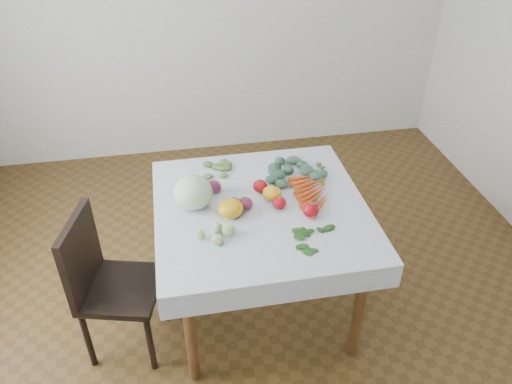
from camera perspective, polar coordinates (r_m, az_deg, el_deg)
ground at (r=3.17m, az=0.49°, el=-12.66°), size 4.00×4.00×0.00m
table at (r=2.73m, az=0.55°, el=-3.39°), size 1.00×1.00×0.75m
tablecloth at (r=2.66m, az=0.57°, el=-1.72°), size 1.12×1.12×0.01m
chair at (r=2.74m, az=-16.94°, el=-9.35°), size 0.48×0.48×0.87m
cabbage at (r=2.63m, az=-7.20°, el=-0.01°), size 0.26×0.26×0.18m
tomato_a at (r=2.61m, az=-2.56°, el=-1.54°), size 0.11×0.11×0.08m
tomato_b at (r=2.64m, az=2.71°, el=-1.25°), size 0.09×0.09×0.06m
tomato_c at (r=2.76m, az=0.48°, el=0.68°), size 0.09×0.09×0.07m
tomato_d at (r=2.59m, az=6.28°, el=-2.05°), size 0.09×0.09×0.07m
heirloom_back at (r=2.70m, az=1.83°, el=-0.11°), size 0.13×0.13×0.07m
heirloom_front at (r=2.58m, az=-2.92°, el=-1.87°), size 0.14×0.14×0.09m
onion_a at (r=2.76m, az=-4.87°, el=0.59°), size 0.10×0.10×0.07m
onion_b at (r=2.63m, az=-1.22°, el=-1.33°), size 0.08×0.08×0.07m
tomatillo_cluster at (r=2.45m, az=-4.51°, el=-4.78°), size 0.13×0.13×0.05m
carrot_bunch at (r=2.77m, az=6.54°, el=0.13°), size 0.23×0.41×0.03m
kale_bunch at (r=2.92m, az=4.51°, el=2.46°), size 0.30×0.29×0.04m
basil_bunch at (r=2.48m, az=6.73°, el=-5.09°), size 0.28×0.19×0.01m
dill_bunch at (r=2.94m, az=-5.07°, el=2.47°), size 0.25×0.19×0.02m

